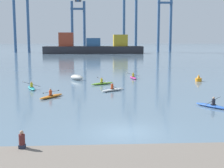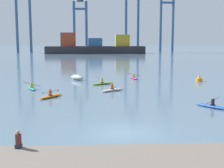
% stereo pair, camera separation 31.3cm
% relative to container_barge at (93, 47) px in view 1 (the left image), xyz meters
% --- Properties ---
extents(ground_plane, '(800.00, 800.00, 0.00)m').
position_rel_container_barge_xyz_m(ground_plane, '(2.39, -112.89, -2.69)').
color(ground_plane, slate).
extents(container_barge, '(40.63, 8.80, 8.56)m').
position_rel_container_barge_xyz_m(container_barge, '(0.00, 0.00, 0.00)').
color(container_barge, '#28282D').
rests_on(container_barge, ground).
extents(gantry_crane_west, '(7.10, 18.23, 38.25)m').
position_rel_container_barge_xyz_m(gantry_crane_west, '(-31.41, 10.71, 16.27)').
color(gantry_crane_west, '#335684').
rests_on(gantry_crane_west, ground).
extents(gantry_crane_west_mid, '(6.75, 16.43, 33.99)m').
position_rel_container_barge_xyz_m(gantry_crane_west_mid, '(-6.65, 14.05, 13.35)').
color(gantry_crane_west_mid, '#335684').
rests_on(gantry_crane_west_mid, ground).
extents(gantry_crane_east_mid, '(6.77, 21.26, 38.38)m').
position_rel_container_barge_xyz_m(gantry_crane_east_mid, '(17.02, 13.80, 16.89)').
color(gantry_crane_east_mid, '#335684').
rests_on(gantry_crane_east_mid, ground).
extents(gantry_crane_east, '(6.91, 17.95, 36.83)m').
position_rel_container_barge_xyz_m(gantry_crane_east, '(33.25, 14.65, 15.27)').
color(gantry_crane_east, '#335684').
rests_on(gantry_crane_east, ground).
extents(capsized_dinghy, '(2.51, 2.70, 0.76)m').
position_rel_container_barge_xyz_m(capsized_dinghy, '(-2.11, -86.27, -2.34)').
color(capsized_dinghy, beige).
rests_on(capsized_dinghy, ground).
extents(channel_buoy, '(0.90, 0.90, 1.00)m').
position_rel_container_barge_xyz_m(channel_buoy, '(15.12, -88.92, -2.33)').
color(channel_buoy, orange).
rests_on(channel_buoy, ground).
extents(kayak_lime, '(3.19, 2.34, 0.95)m').
position_rel_container_barge_xyz_m(kayak_lime, '(1.47, -91.20, -2.52)').
color(kayak_lime, '#7ABC2D').
rests_on(kayak_lime, ground).
extents(kayak_teal, '(2.08, 3.40, 1.02)m').
position_rel_container_barge_xyz_m(kayak_teal, '(-7.03, -94.69, -2.52)').
color(kayak_teal, teal).
rests_on(kayak_teal, ground).
extents(kayak_blue, '(2.46, 3.12, 0.95)m').
position_rel_container_barge_xyz_m(kayak_blue, '(10.70, -105.91, -2.52)').
color(kayak_blue, '#2856B2').
rests_on(kayak_blue, ground).
extents(kayak_white, '(2.99, 2.64, 1.00)m').
position_rel_container_barge_xyz_m(kayak_white, '(2.54, -96.56, -2.52)').
color(kayak_white, silver).
rests_on(kayak_white, ground).
extents(kayak_magenta, '(2.23, 3.44, 0.95)m').
position_rel_container_barge_xyz_m(kayak_magenta, '(6.31, -85.05, -2.52)').
color(kayak_magenta, '#C13384').
rests_on(kayak_magenta, ground).
extents(kayak_orange, '(2.37, 3.17, 0.95)m').
position_rel_container_barge_xyz_m(kayak_orange, '(-3.96, -100.37, -2.52)').
color(kayak_orange, orange).
rests_on(kayak_orange, ground).
extents(seated_onlooker, '(0.32, 0.30, 0.90)m').
position_rel_container_barge_xyz_m(seated_onlooker, '(-3.13, -117.22, -1.69)').
color(seated_onlooker, '#23283D').
rests_on(seated_onlooker, stone_quay).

